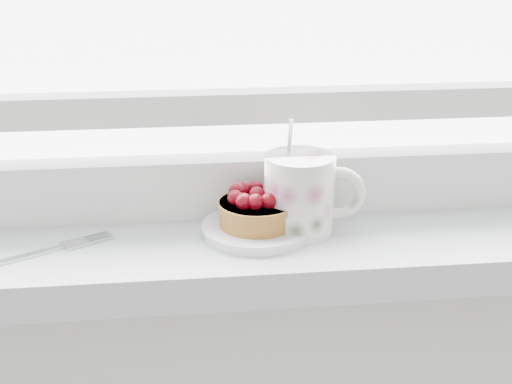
{
  "coord_description": "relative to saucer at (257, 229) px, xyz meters",
  "views": [
    {
      "loc": [
        -0.07,
        1.17,
        1.27
      ],
      "look_at": [
        0.01,
        1.88,
        1.0
      ],
      "focal_mm": 50.0,
      "sensor_mm": 36.0,
      "label": 1
    }
  ],
  "objects": [
    {
      "name": "fork",
      "position": [
        -0.24,
        -0.03,
        -0.0
      ],
      "size": [
        0.16,
        0.1,
        0.0
      ],
      "color": "silver",
      "rests_on": "windowsill"
    },
    {
      "name": "saucer",
      "position": [
        0.0,
        0.0,
        0.0
      ],
      "size": [
        0.12,
        0.12,
        0.01
      ],
      "primitive_type": "cylinder",
      "color": "silver",
      "rests_on": "windowsill"
    },
    {
      "name": "raspberry_tart",
      "position": [
        -0.0,
        0.0,
        0.03
      ],
      "size": [
        0.09,
        0.09,
        0.05
      ],
      "color": "brown",
      "rests_on": "saucer"
    },
    {
      "name": "floral_mug",
      "position": [
        0.05,
        0.0,
        0.04
      ],
      "size": [
        0.12,
        0.09,
        0.13
      ],
      "color": "silver",
      "rests_on": "windowsill"
    }
  ]
}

